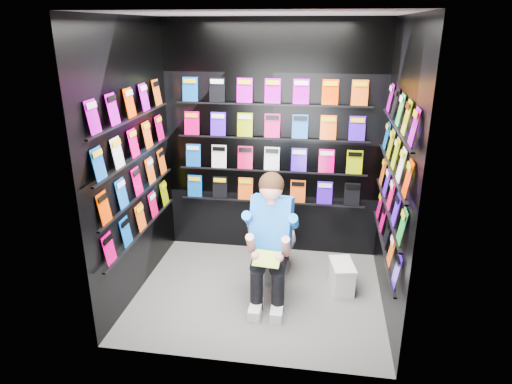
# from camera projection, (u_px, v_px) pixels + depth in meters

# --- Properties ---
(floor) EXTENTS (2.40, 2.40, 0.00)m
(floor) POSITION_uv_depth(u_px,v_px,m) (259.00, 293.00, 4.54)
(floor) COLOR slate
(floor) RESTS_ON ground
(ceiling) EXTENTS (2.40, 2.40, 0.00)m
(ceiling) POSITION_uv_depth(u_px,v_px,m) (259.00, 13.00, 3.64)
(ceiling) COLOR white
(ceiling) RESTS_ON floor
(wall_back) EXTENTS (2.40, 0.04, 2.60)m
(wall_back) POSITION_uv_depth(u_px,v_px,m) (272.00, 142.00, 5.02)
(wall_back) COLOR black
(wall_back) RESTS_ON floor
(wall_front) EXTENTS (2.40, 0.04, 2.60)m
(wall_front) POSITION_uv_depth(u_px,v_px,m) (238.00, 211.00, 3.16)
(wall_front) COLOR black
(wall_front) RESTS_ON floor
(wall_left) EXTENTS (0.04, 2.00, 2.60)m
(wall_left) POSITION_uv_depth(u_px,v_px,m) (132.00, 163.00, 4.27)
(wall_left) COLOR black
(wall_left) RESTS_ON floor
(wall_right) EXTENTS (0.04, 2.00, 2.60)m
(wall_right) POSITION_uv_depth(u_px,v_px,m) (397.00, 175.00, 3.92)
(wall_right) COLOR black
(wall_right) RESTS_ON floor
(comics_back) EXTENTS (2.10, 0.06, 1.37)m
(comics_back) POSITION_uv_depth(u_px,v_px,m) (272.00, 142.00, 4.99)
(comics_back) COLOR #D50061
(comics_back) RESTS_ON wall_back
(comics_left) EXTENTS (0.06, 1.70, 1.37)m
(comics_left) POSITION_uv_depth(u_px,v_px,m) (135.00, 162.00, 4.26)
(comics_left) COLOR #D50061
(comics_left) RESTS_ON wall_left
(comics_right) EXTENTS (0.06, 1.70, 1.37)m
(comics_right) POSITION_uv_depth(u_px,v_px,m) (393.00, 174.00, 3.92)
(comics_right) COLOR #D50061
(comics_right) RESTS_ON wall_right
(toilet) EXTENTS (0.49, 0.79, 0.73)m
(toilet) POSITION_uv_depth(u_px,v_px,m) (276.00, 244.00, 4.76)
(toilet) COLOR white
(toilet) RESTS_ON floor
(longbox) EXTENTS (0.26, 0.38, 0.27)m
(longbox) POSITION_uv_depth(u_px,v_px,m) (342.00, 278.00, 4.57)
(longbox) COLOR silver
(longbox) RESTS_ON floor
(longbox_lid) EXTENTS (0.28, 0.40, 0.03)m
(longbox_lid) POSITION_uv_depth(u_px,v_px,m) (342.00, 265.00, 4.52)
(longbox_lid) COLOR silver
(longbox_lid) RESTS_ON longbox
(reader) EXTENTS (0.59, 0.80, 1.39)m
(reader) POSITION_uv_depth(u_px,v_px,m) (272.00, 223.00, 4.27)
(reader) COLOR blue
(reader) RESTS_ON toilet
(held_comic) EXTENTS (0.25, 0.16, 0.10)m
(held_comic) POSITION_uv_depth(u_px,v_px,m) (267.00, 259.00, 4.01)
(held_comic) COLOR green
(held_comic) RESTS_ON reader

